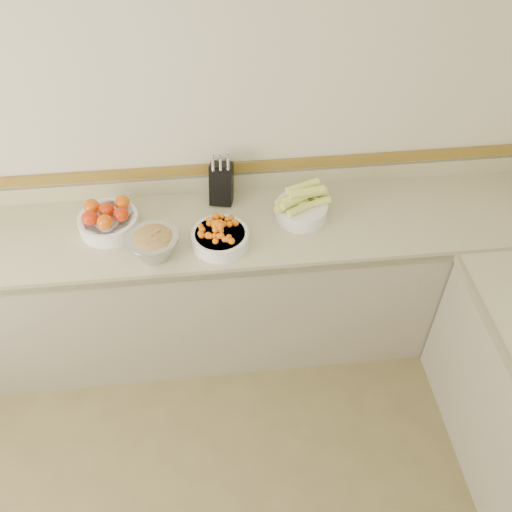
{
  "coord_description": "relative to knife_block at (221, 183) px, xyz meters",
  "views": [
    {
      "loc": [
        0.15,
        -0.53,
        2.91
      ],
      "look_at": [
        0.35,
        1.35,
        1.0
      ],
      "focal_mm": 40.0,
      "sensor_mm": 36.0,
      "label": 1
    }
  ],
  "objects": [
    {
      "name": "knife_block",
      "position": [
        0.0,
        0.0,
        0.0
      ],
      "size": [
        0.15,
        0.17,
        0.29
      ],
      "color": "black",
      "rests_on": "counter_back"
    },
    {
      "name": "tomato_bowl",
      "position": [
        -0.6,
        -0.17,
        -0.06
      ],
      "size": [
        0.31,
        0.31,
        0.15
      ],
      "color": "white",
      "rests_on": "counter_back"
    },
    {
      "name": "rhubarb_bowl",
      "position": [
        -0.36,
        -0.39,
        -0.04
      ],
      "size": [
        0.26,
        0.26,
        0.15
      ],
      "color": "#B2B2BA",
      "rests_on": "counter_back"
    },
    {
      "name": "back_wall",
      "position": [
        -0.22,
        0.1,
        0.28
      ],
      "size": [
        4.0,
        0.0,
        4.0
      ],
      "primitive_type": "plane",
      "rotation": [
        1.57,
        0.0,
        0.0
      ],
      "color": "beige",
      "rests_on": "ground_plane"
    },
    {
      "name": "corn_bowl",
      "position": [
        0.41,
        -0.18,
        -0.05
      ],
      "size": [
        0.31,
        0.28,
        0.2
      ],
      "color": "white",
      "rests_on": "counter_back"
    },
    {
      "name": "cherry_tomato_bowl",
      "position": [
        -0.03,
        -0.35,
        -0.07
      ],
      "size": [
        0.29,
        0.29,
        0.16
      ],
      "color": "white",
      "rests_on": "counter_back"
    },
    {
      "name": "counter_back",
      "position": [
        -0.22,
        -0.22,
        -0.57
      ],
      "size": [
        4.0,
        0.65,
        1.08
      ],
      "color": "#BDB689",
      "rests_on": "ground_plane"
    }
  ]
}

